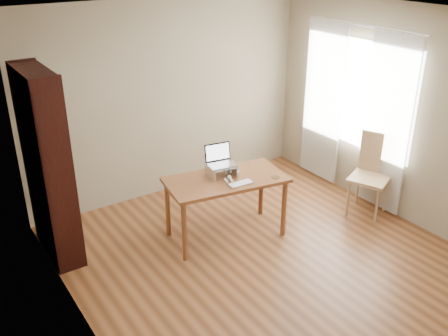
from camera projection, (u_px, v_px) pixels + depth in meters
room at (280, 153)px, 4.92m from camera, size 4.04×4.54×2.64m
bookshelf at (48, 166)px, 5.24m from camera, size 0.30×0.90×2.10m
curtains at (353, 112)px, 6.52m from camera, size 0.03×1.90×2.25m
desk at (226, 186)px, 5.71m from camera, size 1.45×0.89×0.75m
laptop_stand at (222, 169)px, 5.70m from camera, size 0.32×0.25×0.13m
laptop at (219, 159)px, 5.69m from camera, size 0.34×0.31×0.22m
keyboard at (241, 184)px, 5.53m from camera, size 0.30×0.14×0.02m
coaster at (275, 177)px, 5.69m from camera, size 0.10×0.10×0.01m
cat at (222, 170)px, 5.74m from camera, size 0.24×0.47×0.14m
chair at (375, 172)px, 6.27m from camera, size 0.61×0.60×1.04m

